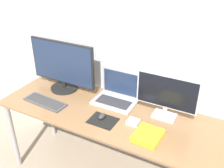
{
  "coord_description": "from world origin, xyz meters",
  "views": [
    {
      "loc": [
        0.85,
        -1.22,
        1.97
      ],
      "look_at": [
        -0.01,
        0.41,
        0.97
      ],
      "focal_mm": 42.0,
      "sensor_mm": 36.0,
      "label": 1
    }
  ],
  "objects_px": {
    "laptop": "(117,94)",
    "keyboard": "(45,102)",
    "mouse": "(103,116)",
    "power_brick": "(133,122)",
    "monitor_right": "(167,95)",
    "monitor_left": "(63,66)",
    "book": "(148,135)"
  },
  "relations": [
    {
      "from": "monitor_right",
      "to": "mouse",
      "type": "xyz_separation_m",
      "value": [
        -0.42,
        -0.25,
        -0.18
      ]
    },
    {
      "from": "laptop",
      "to": "keyboard",
      "type": "xyz_separation_m",
      "value": [
        -0.53,
        -0.33,
        -0.05
      ]
    },
    {
      "from": "book",
      "to": "power_brick",
      "type": "bearing_deg",
      "value": 148.39
    },
    {
      "from": "mouse",
      "to": "power_brick",
      "type": "distance_m",
      "value": 0.24
    },
    {
      "from": "monitor_left",
      "to": "laptop",
      "type": "distance_m",
      "value": 0.56
    },
    {
      "from": "monitor_right",
      "to": "laptop",
      "type": "distance_m",
      "value": 0.47
    },
    {
      "from": "mouse",
      "to": "book",
      "type": "distance_m",
      "value": 0.39
    },
    {
      "from": "monitor_left",
      "to": "laptop",
      "type": "height_order",
      "value": "monitor_left"
    },
    {
      "from": "monitor_right",
      "to": "monitor_left",
      "type": "bearing_deg",
      "value": -179.99
    },
    {
      "from": "laptop",
      "to": "monitor_left",
      "type": "bearing_deg",
      "value": -174.73
    },
    {
      "from": "laptop",
      "to": "power_brick",
      "type": "relative_size",
      "value": 4.0
    },
    {
      "from": "monitor_left",
      "to": "book",
      "type": "bearing_deg",
      "value": -17.13
    },
    {
      "from": "keyboard",
      "to": "mouse",
      "type": "height_order",
      "value": "mouse"
    },
    {
      "from": "laptop",
      "to": "book",
      "type": "height_order",
      "value": "laptop"
    },
    {
      "from": "laptop",
      "to": "power_brick",
      "type": "xyz_separation_m",
      "value": [
        0.26,
        -0.25,
        -0.05
      ]
    },
    {
      "from": "laptop",
      "to": "mouse",
      "type": "relative_size",
      "value": 4.95
    },
    {
      "from": "monitor_right",
      "to": "power_brick",
      "type": "relative_size",
      "value": 5.3
    },
    {
      "from": "keyboard",
      "to": "mouse",
      "type": "relative_size",
      "value": 5.53
    },
    {
      "from": "monitor_right",
      "to": "mouse",
      "type": "distance_m",
      "value": 0.52
    },
    {
      "from": "book",
      "to": "monitor_left",
      "type": "bearing_deg",
      "value": 162.87
    },
    {
      "from": "keyboard",
      "to": "book",
      "type": "xyz_separation_m",
      "value": [
        0.95,
        -0.01,
        0.01
      ]
    },
    {
      "from": "monitor_left",
      "to": "laptop",
      "type": "bearing_deg",
      "value": 5.27
    },
    {
      "from": "monitor_left",
      "to": "mouse",
      "type": "relative_size",
      "value": 8.96
    },
    {
      "from": "keyboard",
      "to": "power_brick",
      "type": "bearing_deg",
      "value": 6.01
    },
    {
      "from": "monitor_right",
      "to": "book",
      "type": "height_order",
      "value": "monitor_right"
    },
    {
      "from": "monitor_left",
      "to": "book",
      "type": "distance_m",
      "value": 1.02
    },
    {
      "from": "laptop",
      "to": "mouse",
      "type": "bearing_deg",
      "value": -85.52
    },
    {
      "from": "laptop",
      "to": "mouse",
      "type": "xyz_separation_m",
      "value": [
        0.02,
        -0.3,
        -0.04
      ]
    },
    {
      "from": "monitor_left",
      "to": "keyboard",
      "type": "distance_m",
      "value": 0.36
    },
    {
      "from": "monitor_left",
      "to": "keyboard",
      "type": "bearing_deg",
      "value": -89.64
    },
    {
      "from": "power_brick",
      "to": "monitor_left",
      "type": "bearing_deg",
      "value": 166.04
    },
    {
      "from": "monitor_right",
      "to": "keyboard",
      "type": "distance_m",
      "value": 1.03
    }
  ]
}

